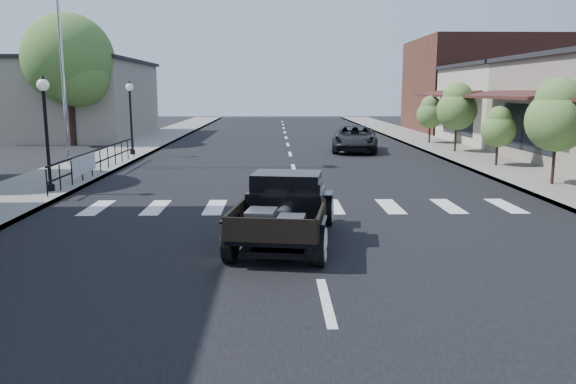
{
  "coord_description": "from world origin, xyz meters",
  "views": [
    {
      "loc": [
        -0.76,
        -10.99,
        3.15
      ],
      "look_at": [
        -0.48,
        0.89,
        1.0
      ],
      "focal_mm": 35.0,
      "sensor_mm": 36.0,
      "label": 1
    }
  ],
  "objects": [
    {
      "name": "ground",
      "position": [
        0.0,
        0.0,
        0.0
      ],
      "size": [
        120.0,
        120.0,
        0.0
      ],
      "primitive_type": "plane",
      "color": "black",
      "rests_on": "ground"
    },
    {
      "name": "road",
      "position": [
        0.0,
        15.0,
        0.01
      ],
      "size": [
        14.0,
        80.0,
        0.02
      ],
      "primitive_type": "cube",
      "color": "black",
      "rests_on": "ground"
    },
    {
      "name": "road_markings",
      "position": [
        0.0,
        10.0,
        0.0
      ],
      "size": [
        12.0,
        60.0,
        0.06
      ],
      "primitive_type": null,
      "color": "silver",
      "rests_on": "ground"
    },
    {
      "name": "sidewalk_left",
      "position": [
        -8.5,
        15.0,
        0.07
      ],
      "size": [
        3.0,
        80.0,
        0.15
      ],
      "primitive_type": "cube",
      "color": "gray",
      "rests_on": "ground"
    },
    {
      "name": "sidewalk_right",
      "position": [
        8.5,
        15.0,
        0.07
      ],
      "size": [
        3.0,
        80.0,
        0.15
      ],
      "primitive_type": "cube",
      "color": "gray",
      "rests_on": "ground"
    },
    {
      "name": "low_building_left",
      "position": [
        -15.0,
        28.0,
        2.5
      ],
      "size": [
        10.0,
        12.0,
        5.0
      ],
      "primitive_type": "cube",
      "color": "gray",
      "rests_on": "ground"
    },
    {
      "name": "storefront_far",
      "position": [
        15.0,
        22.0,
        2.25
      ],
      "size": [
        10.0,
        9.0,
        4.5
      ],
      "primitive_type": "cube",
      "color": "beige",
      "rests_on": "ground"
    },
    {
      "name": "far_building_right",
      "position": [
        15.5,
        32.0,
        3.5
      ],
      "size": [
        11.0,
        10.0,
        7.0
      ],
      "primitive_type": "cube",
      "color": "brown",
      "rests_on": "ground"
    },
    {
      "name": "railing",
      "position": [
        -7.3,
        10.0,
        0.65
      ],
      "size": [
        0.08,
        10.0,
        1.0
      ],
      "primitive_type": null,
      "color": "black",
      "rests_on": "sidewalk_left"
    },
    {
      "name": "banner",
      "position": [
        -7.22,
        8.0,
        0.45
      ],
      "size": [
        0.04,
        2.2,
        0.6
      ],
      "primitive_type": null,
      "color": "silver",
      "rests_on": "sidewalk_left"
    },
    {
      "name": "lamp_post_b",
      "position": [
        -7.6,
        6.0,
        1.89
      ],
      "size": [
        0.36,
        0.36,
        3.47
      ],
      "primitive_type": null,
      "color": "black",
      "rests_on": "sidewalk_left"
    },
    {
      "name": "lamp_post_c",
      "position": [
        -7.6,
        16.0,
        1.89
      ],
      "size": [
        0.36,
        0.36,
        3.47
      ],
      "primitive_type": null,
      "color": "black",
      "rests_on": "sidewalk_left"
    },
    {
      "name": "flagpole",
      "position": [
        -9.2,
        12.0,
        6.51
      ],
      "size": [
        0.12,
        0.12,
        12.71
      ],
      "primitive_type": "cylinder",
      "color": "silver",
      "rests_on": "sidewalk_left"
    },
    {
      "name": "big_tree_far",
      "position": [
        -12.5,
        22.0,
        3.75
      ],
      "size": [
        5.11,
        5.11,
        7.5
      ],
      "primitive_type": null,
      "color": "#466E2F",
      "rests_on": "ground"
    },
    {
      "name": "small_tree_b",
      "position": [
        8.3,
        6.91,
        1.8
      ],
      "size": [
        1.98,
        1.98,
        3.3
      ],
      "primitive_type": null,
      "color": "#4E7234",
      "rests_on": "sidewalk_right"
    },
    {
      "name": "small_tree_c",
      "position": [
        8.3,
        11.61,
        1.3
      ],
      "size": [
        1.38,
        1.38,
        2.3
      ],
      "primitive_type": null,
      "color": "#4E7234",
      "rests_on": "sidewalk_right"
    },
    {
      "name": "small_tree_d",
      "position": [
        8.3,
        16.96,
        1.8
      ],
      "size": [
        1.98,
        1.98,
        3.3
      ],
      "primitive_type": null,
      "color": "#4E7234",
      "rests_on": "sidewalk_right"
    },
    {
      "name": "small_tree_e",
      "position": [
        8.3,
        21.74,
        1.46
      ],
      "size": [
        1.57,
        1.57,
        2.62
      ],
      "primitive_type": null,
      "color": "#4E7234",
      "rests_on": "sidewalk_right"
    },
    {
      "name": "hotrod_pickup",
      "position": [
        -0.55,
        0.4,
        0.75
      ],
      "size": [
        2.65,
        4.58,
        1.5
      ],
      "primitive_type": null,
      "rotation": [
        0.0,
        0.0,
        -0.15
      ],
      "color": "black",
      "rests_on": "ground"
    },
    {
      "name": "second_car",
      "position": [
        3.42,
        18.21,
        0.67
      ],
      "size": [
        2.9,
        5.12,
        1.35
      ],
      "primitive_type": "imported",
      "rotation": [
        0.0,
        0.0,
        -0.14
      ],
      "color": "black",
      "rests_on": "ground"
    }
  ]
}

